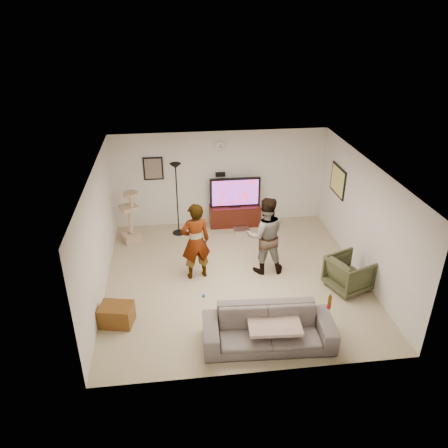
{
  "coord_description": "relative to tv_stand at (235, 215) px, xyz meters",
  "views": [
    {
      "loc": [
        -1.23,
        -7.9,
        5.39
      ],
      "look_at": [
        -0.22,
        0.2,
        1.22
      ],
      "focal_mm": 35.24,
      "sensor_mm": 36.0,
      "label": 1
    }
  ],
  "objects": [
    {
      "name": "armchair",
      "position": [
        1.91,
        -3.18,
        0.08
      ],
      "size": [
        1.02,
        1.01,
        0.72
      ],
      "primitive_type": "imported",
      "rotation": [
        0.0,
        0.0,
        1.94
      ],
      "color": "#3A3C24",
      "rests_on": "floor"
    },
    {
      "name": "ceiling",
      "position": [
        -0.36,
        -2.5,
        2.23
      ],
      "size": [
        5.5,
        5.5,
        0.02
      ],
      "primitive_type": "cube",
      "color": "white",
      "rests_on": "wall_back"
    },
    {
      "name": "tv_stand",
      "position": [
        0.0,
        0.0,
        0.0
      ],
      "size": [
        1.33,
        0.45,
        0.55
      ],
      "primitive_type": "cube",
      "color": "#38110A",
      "rests_on": "floor"
    },
    {
      "name": "picture_back",
      "position": [
        -2.06,
        0.23,
        1.32
      ],
      "size": [
        0.42,
        0.03,
        0.52
      ],
      "primitive_type": "cube",
      "color": "#746459",
      "rests_on": "wall_back"
    },
    {
      "name": "sofa",
      "position": [
        -0.09,
        -4.61,
        0.05
      ],
      "size": [
        2.31,
        1.01,
        0.66
      ],
      "primitive_type": "imported",
      "rotation": [
        0.0,
        0.0,
        -0.06
      ],
      "color": "#615755",
      "rests_on": "floor"
    },
    {
      "name": "wall_speaker",
      "position": [
        -0.36,
        0.19,
        1.1
      ],
      "size": [
        0.25,
        0.1,
        0.1
      ],
      "primitive_type": "cube",
      "color": "black",
      "rests_on": "wall_back"
    },
    {
      "name": "floor",
      "position": [
        -0.36,
        -2.5,
        -0.29
      ],
      "size": [
        5.5,
        5.5,
        0.02
      ],
      "primitive_type": "cube",
      "color": "tan",
      "rests_on": "ground"
    },
    {
      "name": "wall_front",
      "position": [
        -0.36,
        -5.25,
        0.97
      ],
      "size": [
        5.5,
        0.04,
        2.5
      ],
      "primitive_type": "cube",
      "color": "white",
      "rests_on": "floor"
    },
    {
      "name": "tv_screen",
      "position": [
        0.0,
        -0.04,
        0.67
      ],
      "size": [
        1.21,
        0.01,
        0.69
      ],
      "primitive_type": "cube",
      "color": "#3F36DE",
      "rests_on": "tv"
    },
    {
      "name": "floor_lamp",
      "position": [
        -1.51,
        -0.3,
        0.67
      ],
      "size": [
        0.32,
        0.32,
        1.89
      ],
      "primitive_type": "cylinder",
      "color": "black",
      "rests_on": "floor"
    },
    {
      "name": "throw_blanket",
      "position": [
        0.0,
        -4.61,
        0.17
      ],
      "size": [
        0.95,
        0.76,
        0.06
      ],
      "primitive_type": "cube",
      "rotation": [
        0.0,
        0.0,
        -0.07
      ],
      "color": "#C8A391",
      "rests_on": "sofa"
    },
    {
      "name": "console_box",
      "position": [
        0.12,
        -0.4,
        -0.24
      ],
      "size": [
        0.4,
        0.3,
        0.07
      ],
      "primitive_type": "cube",
      "color": "silver",
      "rests_on": "floor"
    },
    {
      "name": "wall_right",
      "position": [
        2.39,
        -2.5,
        0.97
      ],
      "size": [
        0.04,
        5.5,
        2.5
      ],
      "primitive_type": "cube",
      "color": "white",
      "rests_on": "floor"
    },
    {
      "name": "wall_left",
      "position": [
        -3.11,
        -2.5,
        0.97
      ],
      "size": [
        0.04,
        5.5,
        2.5
      ],
      "primitive_type": "cube",
      "color": "white",
      "rests_on": "floor"
    },
    {
      "name": "person_right",
      "position": [
        0.32,
        -2.29,
        0.6
      ],
      "size": [
        0.88,
        0.7,
        1.76
      ],
      "primitive_type": "imported",
      "rotation": [
        0.0,
        0.0,
        3.1
      ],
      "color": "#245479",
      "rests_on": "floor"
    },
    {
      "name": "toy_ball",
      "position": [
        -1.09,
        -3.12,
        -0.24
      ],
      "size": [
        0.07,
        0.07,
        0.07
      ],
      "primitive_type": "sphere",
      "color": "#086EA2",
      "rests_on": "floor"
    },
    {
      "name": "side_table",
      "position": [
        -2.76,
        -3.73,
        -0.08
      ],
      "size": [
        0.68,
        0.56,
        0.4
      ],
      "primitive_type": "cube",
      "rotation": [
        0.0,
        0.0,
        -0.21
      ],
      "color": "#5C3612",
      "rests_on": "floor"
    },
    {
      "name": "tv",
      "position": [
        0.0,
        0.0,
        0.67
      ],
      "size": [
        1.31,
        0.08,
        0.78
      ],
      "primitive_type": "cube",
      "color": "black",
      "rests_on": "tv_stand"
    },
    {
      "name": "wall_back",
      "position": [
        -0.36,
        0.25,
        0.97
      ],
      "size": [
        5.5,
        0.04,
        2.5
      ],
      "primitive_type": "cube",
      "color": "white",
      "rests_on": "floor"
    },
    {
      "name": "picture_right",
      "position": [
        2.37,
        -0.9,
        1.22
      ],
      "size": [
        0.03,
        0.78,
        0.62
      ],
      "primitive_type": "cube",
      "color": "#E4DC6D",
      "rests_on": "wall_right"
    },
    {
      "name": "cat_tree",
      "position": [
        -2.68,
        -0.56,
        0.39
      ],
      "size": [
        0.56,
        0.56,
        1.34
      ],
      "primitive_type": "cube",
      "rotation": [
        0.0,
        0.0,
        0.42
      ],
      "color": "tan",
      "rests_on": "floor"
    },
    {
      "name": "person_left",
      "position": [
        -1.18,
        -2.34,
        0.59
      ],
      "size": [
        0.7,
        0.53,
        1.73
      ],
      "primitive_type": "imported",
      "rotation": [
        0.0,
        0.0,
        3.35
      ],
      "color": "#AFAFAF",
      "rests_on": "floor"
    },
    {
      "name": "beer_bottle",
      "position": [
        0.95,
        -4.61,
        0.51
      ],
      "size": [
        0.06,
        0.06,
        0.25
      ],
      "primitive_type": "cylinder",
      "color": "#5F370A",
      "rests_on": "sofa"
    },
    {
      "name": "wall_clock",
      "position": [
        -0.36,
        0.22,
        1.82
      ],
      "size": [
        0.26,
        0.04,
        0.26
      ],
      "primitive_type": "cylinder",
      "rotation": [
        1.57,
        0.0,
        0.0
      ],
      "color": "silver",
      "rests_on": "wall_back"
    }
  ]
}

